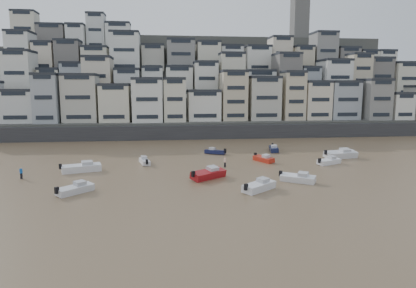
{
  "coord_description": "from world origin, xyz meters",
  "views": [
    {
      "loc": [
        0.72,
        -28.44,
        13.0
      ],
      "look_at": [
        7.58,
        30.0,
        4.0
      ],
      "focal_mm": 32.0,
      "sensor_mm": 36.0,
      "label": 1
    }
  ],
  "objects": [
    {
      "name": "harbor_wall",
      "position": [
        10.0,
        65.0,
        1.75
      ],
      "size": [
        140.0,
        3.0,
        3.5
      ],
      "primitive_type": "cube",
      "color": "#38383A",
      "rests_on": "ground"
    },
    {
      "name": "boat_i",
      "position": [
        22.85,
        44.42,
        0.72
      ],
      "size": [
        2.68,
        5.5,
        1.44
      ],
      "primitive_type": null,
      "rotation": [
        0.0,
        0.0,
        -1.76
      ],
      "color": "#12193A",
      "rests_on": "ground"
    },
    {
      "name": "boat_d",
      "position": [
        28.52,
        30.8,
        0.68
      ],
      "size": [
        5.18,
        3.54,
        1.35
      ],
      "primitive_type": null,
      "rotation": [
        0.0,
        0.0,
        0.43
      ],
      "color": "white",
      "rests_on": "ground"
    },
    {
      "name": "boat_e",
      "position": [
        17.99,
        34.31,
        0.66
      ],
      "size": [
        3.49,
        5.02,
        1.31
      ],
      "primitive_type": null,
      "rotation": [
        0.0,
        0.0,
        -1.13
      ],
      "color": "#B02515",
      "rests_on": "ground"
    },
    {
      "name": "boat_a",
      "position": [
        12.51,
        16.18,
        0.78
      ],
      "size": [
        5.6,
        5.05,
        1.56
      ],
      "primitive_type": null,
      "rotation": [
        0.0,
        0.0,
        0.68
      ],
      "color": "silver",
      "rests_on": "ground"
    },
    {
      "name": "boat_g",
      "position": [
        33.02,
        35.75,
        0.92
      ],
      "size": [
        7.05,
        3.28,
        1.85
      ],
      "primitive_type": null,
      "rotation": [
        0.0,
        0.0,
        0.16
      ],
      "color": "silver",
      "rests_on": "ground"
    },
    {
      "name": "ground",
      "position": [
        0.0,
        0.0,
        0.0
      ],
      "size": [
        400.0,
        400.0,
        0.0
      ],
      "primitive_type": "plane",
      "color": "#806245",
      "rests_on": "ground"
    },
    {
      "name": "person_blue",
      "position": [
        -19.89,
        26.21,
        0.87
      ],
      "size": [
        0.44,
        0.44,
        1.74
      ],
      "primitive_type": null,
      "color": "#1758AF",
      "rests_on": "ground"
    },
    {
      "name": "boat_k",
      "position": [
        -12.27,
        29.76,
        0.87
      ],
      "size": [
        6.74,
        3.92,
        1.75
      ],
      "primitive_type": null,
      "rotation": [
        0.0,
        0.0,
        0.3
      ],
      "color": "silver",
      "rests_on": "ground"
    },
    {
      "name": "boat_h",
      "position": [
        10.48,
        42.93,
        0.61
      ],
      "size": [
        4.62,
        3.35,
        1.21
      ],
      "primitive_type": null,
      "rotation": [
        0.0,
        0.0,
        2.66
      ],
      "color": "#14183E",
      "rests_on": "ground"
    },
    {
      "name": "boat_b",
      "position": [
        18.91,
        19.73,
        0.71
      ],
      "size": [
        5.24,
        4.29,
        1.41
      ],
      "primitive_type": null,
      "rotation": [
        0.0,
        0.0,
        -0.59
      ],
      "color": "silver",
      "rests_on": "ground"
    },
    {
      "name": "boat_c",
      "position": [
        6.83,
        23.17,
        0.83
      ],
      "size": [
        6.1,
        5.26,
        1.67
      ],
      "primitive_type": null,
      "rotation": [
        0.0,
        0.0,
        0.64
      ],
      "color": "maroon",
      "rests_on": "ground"
    },
    {
      "name": "boat_f",
      "position": [
        -2.83,
        34.78,
        0.61
      ],
      "size": [
        2.46,
        4.72,
        1.23
      ],
      "primitive_type": null,
      "rotation": [
        0.0,
        0.0,
        1.8
      ],
      "color": "silver",
      "rests_on": "ground"
    },
    {
      "name": "person_pink",
      "position": [
        10.47,
        30.6,
        0.87
      ],
      "size": [
        0.44,
        0.44,
        1.74
      ],
      "primitive_type": null,
      "color": "beige",
      "rests_on": "ground"
    },
    {
      "name": "hillside",
      "position": [
        14.73,
        104.84,
        13.01
      ],
      "size": [
        141.04,
        66.0,
        50.0
      ],
      "color": "#4C4C47",
      "rests_on": "ground"
    },
    {
      "name": "boat_j",
      "position": [
        -10.45,
        17.65,
        0.7
      ],
      "size": [
        4.8,
        4.85,
        1.4
      ],
      "primitive_type": null,
      "rotation": [
        0.0,
        0.0,
        0.79
      ],
      "color": "silver",
      "rests_on": "ground"
    }
  ]
}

